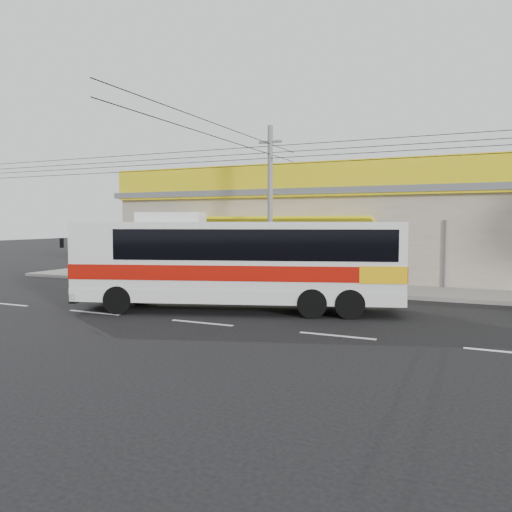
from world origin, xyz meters
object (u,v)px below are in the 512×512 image
Objects in this scene: coach_bus at (242,258)px; utility_pole at (270,154)px; motorbike_red at (207,270)px; motorbike_dark at (130,265)px.

utility_pole is at bearing 85.45° from coach_bus.
coach_bus reaches higher than motorbike_red.
coach_bus is 5.50× the size of motorbike_dark.
motorbike_dark reaches higher than motorbike_red.
utility_pole reaches higher than coach_bus.
coach_bus is at bearing -127.67° from motorbike_dark.
motorbike_dark is at bearing 80.44° from motorbike_red.
motorbike_red is at bearing -173.84° from utility_pole.
motorbike_dark is 9.19m from utility_pole.
motorbike_dark is at bearing 129.89° from coach_bus.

